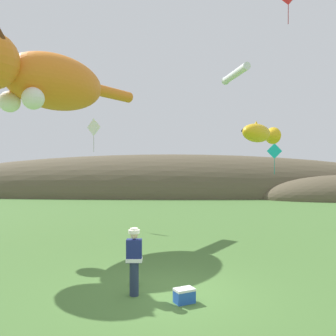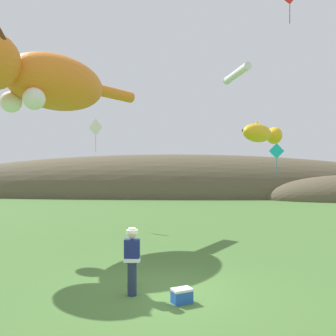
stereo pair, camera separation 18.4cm
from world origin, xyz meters
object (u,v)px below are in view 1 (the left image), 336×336
kite_spool (135,281)px  kite_tube_streamer (235,74)px  festival_attendant (134,259)px  kite_fish_windsock (260,133)px  picnic_cooler (184,296)px  kite_diamond_white (94,128)px  kite_giant_cat (43,80)px  kite_diamond_teal (274,152)px

kite_spool → kite_tube_streamer: 11.82m
festival_attendant → kite_tube_streamer: kite_tube_streamer is taller
kite_fish_windsock → festival_attendant: bearing=-128.0°
festival_attendant → kite_fish_windsock: size_ratio=0.64×
kite_spool → kite_tube_streamer: kite_tube_streamer is taller
kite_spool → picnic_cooler: picnic_cooler is taller
festival_attendant → kite_spool: 1.17m
kite_spool → kite_diamond_white: bearing=107.4°
kite_spool → kite_giant_cat: 10.00m
kite_diamond_white → kite_tube_streamer: bearing=-21.9°
kite_giant_cat → kite_diamond_white: (1.06, 5.36, -1.55)m
kite_tube_streamer → kite_diamond_teal: bearing=48.3°
festival_attendant → kite_fish_windsock: 8.51m
festival_attendant → kite_spool: festival_attendant is taller
picnic_cooler → kite_fish_windsock: (3.40, 6.50, 4.55)m
kite_fish_windsock → picnic_cooler: bearing=-117.6°
kite_diamond_white → kite_giant_cat: bearing=-101.2°
kite_fish_windsock → kite_tube_streamer: kite_tube_streamer is taller
kite_fish_windsock → kite_tube_streamer: size_ratio=0.88×
kite_fish_windsock → kite_tube_streamer: bearing=102.3°
kite_diamond_teal → kite_giant_cat: bearing=-154.6°
festival_attendant → picnic_cooler: 1.59m
kite_spool → kite_diamond_teal: 13.68m
kite_tube_streamer → kite_fish_windsock: bearing=-77.7°
kite_fish_windsock → kite_diamond_teal: 6.29m
picnic_cooler → kite_tube_streamer: 12.31m
kite_giant_cat → kite_tube_streamer: 9.00m
festival_attendant → kite_diamond_white: kite_diamond_white is taller
kite_tube_streamer → kite_diamond_white: 8.53m
kite_fish_windsock → kite_diamond_teal: (2.23, 5.86, -0.58)m
picnic_cooler → kite_giant_cat: kite_giant_cat is taller
kite_fish_windsock → kite_diamond_teal: bearing=69.2°
picnic_cooler → festival_attendant: bearing=159.2°
kite_fish_windsock → kite_tube_streamer: 4.18m
kite_giant_cat → kite_tube_streamer: size_ratio=2.71×
festival_attendant → kite_spool: (-0.07, 0.82, -0.84)m
picnic_cooler → kite_tube_streamer: bearing=73.0°
festival_attendant → picnic_cooler: (1.30, -0.49, -0.77)m
kite_diamond_teal → kite_diamond_white: bearing=-179.5°
kite_giant_cat → kite_fish_windsock: kite_giant_cat is taller
kite_giant_cat → kite_diamond_teal: (11.49, 5.46, -2.93)m
kite_spool → kite_diamond_white: 12.70m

